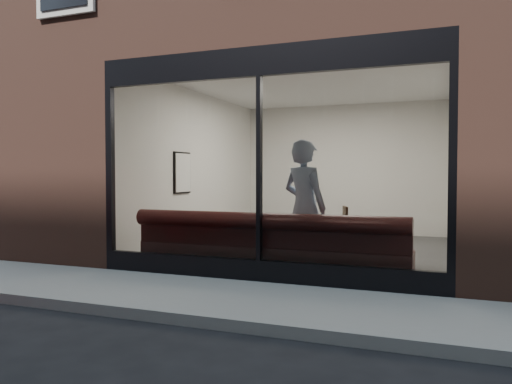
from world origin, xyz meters
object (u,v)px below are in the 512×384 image
at_px(cafe_chair_right, 333,249).
at_px(cafe_table_right, 384,221).
at_px(banquette, 269,261).
at_px(person, 304,208).
at_px(cafe_table_left, 221,216).

bearing_deg(cafe_chair_right, cafe_table_right, 157.17).
bearing_deg(banquette, cafe_table_right, 40.65).
relative_size(person, cafe_chair_right, 5.05).
relative_size(person, cafe_table_left, 2.91).
bearing_deg(cafe_table_right, cafe_table_left, -177.54).
xyz_separation_m(person, cafe_table_left, (-1.77, 0.90, -0.25)).
bearing_deg(banquette, person, 28.73).
bearing_deg(cafe_table_right, banquette, -139.35).
xyz_separation_m(cafe_table_left, cafe_chair_right, (1.96, 0.18, -0.50)).
bearing_deg(banquette, cafe_chair_right, 63.76).
distance_m(banquette, cafe_table_right, 2.01).
distance_m(cafe_table_left, cafe_chair_right, 2.03).
xyz_separation_m(person, cafe_table_right, (1.02, 1.02, -0.25)).
relative_size(banquette, cafe_chair_right, 10.24).
height_order(person, cafe_chair_right, person).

